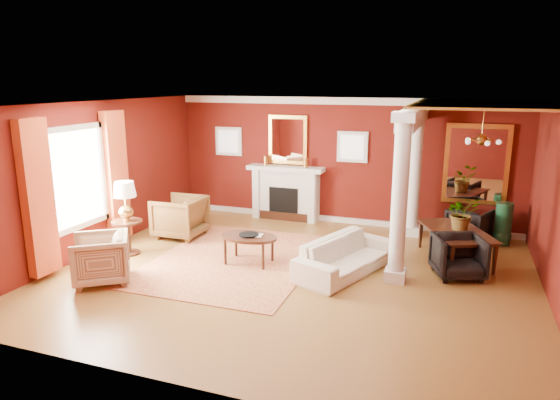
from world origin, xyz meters
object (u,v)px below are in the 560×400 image
at_px(sofa, 346,250).
at_px(side_table, 126,206).
at_px(armchair_leopard, 180,215).
at_px(dining_table, 457,236).
at_px(armchair_stripe, 100,256).
at_px(coffee_table, 249,238).

relative_size(sofa, side_table, 1.47).
bearing_deg(armchair_leopard, side_table, -16.17).
bearing_deg(dining_table, sofa, 101.54).
bearing_deg(sofa, dining_table, -33.35).
xyz_separation_m(armchair_stripe, dining_table, (5.52, 3.10, 0.02)).
bearing_deg(armchair_leopard, sofa, 77.79).
distance_m(armchair_stripe, side_table, 1.47).
height_order(sofa, armchair_stripe, armchair_stripe).
bearing_deg(side_table, armchair_stripe, -71.66).
bearing_deg(armchair_leopard, armchair_stripe, 1.20).
bearing_deg(sofa, coffee_table, 116.20).
height_order(sofa, side_table, side_table).
distance_m(armchair_leopard, dining_table, 5.61).
height_order(armchair_stripe, coffee_table, armchair_stripe).
height_order(sofa, armchair_leopard, armchair_leopard).
bearing_deg(coffee_table, armchair_leopard, 154.29).
height_order(armchair_leopard, dining_table, armchair_leopard).
xyz_separation_m(armchair_stripe, coffee_table, (1.96, 1.63, 0.04)).
distance_m(armchair_stripe, coffee_table, 2.55).
xyz_separation_m(coffee_table, dining_table, (3.56, 1.47, -0.02)).
bearing_deg(side_table, coffee_table, 7.65).
xyz_separation_m(sofa, armchair_stripe, (-3.72, -1.80, 0.04)).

